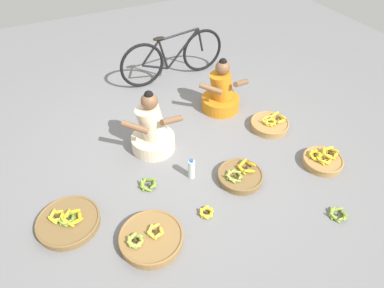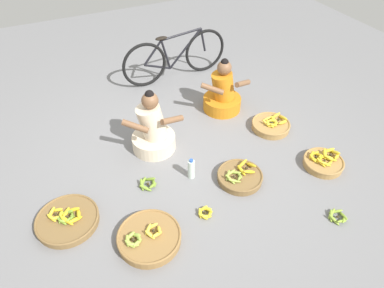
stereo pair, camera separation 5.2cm
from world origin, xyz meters
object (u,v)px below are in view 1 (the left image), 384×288
(loose_bananas_near_bicycle, at_px, (148,184))
(water_bottle, at_px, (192,169))
(vendor_woman_front, at_px, (152,132))
(banana_basket_back_center, at_px, (323,160))
(banana_basket_front_left, at_px, (68,222))
(vendor_woman_behind, at_px, (221,94))
(loose_bananas_mid_left, at_px, (207,212))
(loose_bananas_back_left, at_px, (338,214))
(bicycle_leaning, at_px, (173,57))
(banana_basket_near_vendor, at_px, (270,124))
(banana_basket_back_right, at_px, (151,238))
(banana_basket_front_center, at_px, (240,176))

(loose_bananas_near_bicycle, relative_size, water_bottle, 0.85)
(vendor_woman_front, height_order, banana_basket_back_center, vendor_woman_front)
(banana_basket_front_left, bearing_deg, vendor_woman_behind, 24.38)
(banana_basket_front_left, xyz_separation_m, loose_bananas_mid_left, (1.27, -0.49, -0.02))
(banana_basket_front_left, relative_size, loose_bananas_back_left, 3.00)
(banana_basket_back_center, bearing_deg, bicycle_leaning, 106.23)
(loose_bananas_near_bicycle, relative_size, loose_bananas_back_left, 1.09)
(bicycle_leaning, xyz_separation_m, banana_basket_back_center, (0.74, -2.55, -0.30))
(loose_bananas_near_bicycle, height_order, loose_bananas_mid_left, loose_bananas_near_bicycle)
(bicycle_leaning, relative_size, banana_basket_near_vendor, 3.44)
(vendor_woman_behind, xyz_separation_m, banana_basket_back_right, (-1.65, -1.58, -0.19))
(banana_basket_back_right, xyz_separation_m, banana_basket_near_vendor, (2.01, 0.91, 0.00))
(vendor_woman_behind, distance_m, water_bottle, 1.38)
(bicycle_leaning, height_order, loose_bananas_back_left, bicycle_leaning)
(bicycle_leaning, distance_m, banana_basket_back_center, 2.67)
(vendor_woman_front, distance_m, banana_basket_front_left, 1.36)
(banana_basket_near_vendor, bearing_deg, banana_basket_back_right, -155.55)
(bicycle_leaning, distance_m, loose_bananas_back_left, 3.23)
(banana_basket_near_vendor, height_order, loose_bananas_near_bicycle, banana_basket_near_vendor)
(banana_basket_back_right, height_order, banana_basket_front_left, banana_basket_back_right)
(loose_bananas_mid_left, bearing_deg, loose_bananas_back_left, -27.56)
(banana_basket_back_right, bearing_deg, banana_basket_near_vendor, 24.45)
(banana_basket_front_center, bearing_deg, loose_bananas_near_bicycle, 159.80)
(vendor_woman_behind, xyz_separation_m, banana_basket_back_center, (0.50, -1.49, -0.19))
(vendor_woman_front, bearing_deg, loose_bananas_mid_left, -84.70)
(banana_basket_near_vendor, height_order, loose_bananas_back_left, banana_basket_near_vendor)
(banana_basket_back_center, distance_m, banana_basket_near_vendor, 0.84)
(loose_bananas_mid_left, bearing_deg, bicycle_leaning, 72.86)
(loose_bananas_near_bicycle, bearing_deg, banana_basket_front_center, -20.20)
(banana_basket_front_center, xyz_separation_m, banana_basket_front_left, (-1.82, 0.23, -0.00))
(banana_basket_near_vendor, bearing_deg, loose_bananas_back_left, -99.19)
(banana_basket_near_vendor, bearing_deg, water_bottle, -165.51)
(vendor_woman_front, xyz_separation_m, bicycle_leaning, (0.91, 1.43, 0.10))
(loose_bananas_mid_left, bearing_deg, banana_basket_back_right, -175.57)
(banana_basket_back_right, bearing_deg, banana_basket_front_left, 140.52)
(vendor_woman_front, distance_m, bicycle_leaning, 1.69)
(water_bottle, bearing_deg, loose_bananas_mid_left, -99.87)
(banana_basket_back_right, bearing_deg, vendor_woman_behind, 43.67)
(banana_basket_front_center, distance_m, banana_basket_back_right, 1.21)
(bicycle_leaning, relative_size, loose_bananas_mid_left, 9.69)
(banana_basket_near_vendor, bearing_deg, loose_bananas_mid_left, -148.16)
(banana_basket_near_vendor, relative_size, water_bottle, 1.90)
(vendor_woman_behind, relative_size, water_bottle, 2.93)
(banana_basket_near_vendor, relative_size, loose_bananas_back_left, 2.43)
(banana_basket_front_center, distance_m, banana_basket_front_left, 1.84)
(loose_bananas_mid_left, bearing_deg, banana_basket_front_center, 25.16)
(banana_basket_front_center, bearing_deg, loose_bananas_back_left, -55.20)
(banana_basket_back_right, xyz_separation_m, loose_bananas_back_left, (1.77, -0.56, -0.03))
(vendor_woman_front, height_order, banana_basket_back_right, vendor_woman_front)
(banana_basket_near_vendor, bearing_deg, vendor_woman_front, 168.87)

